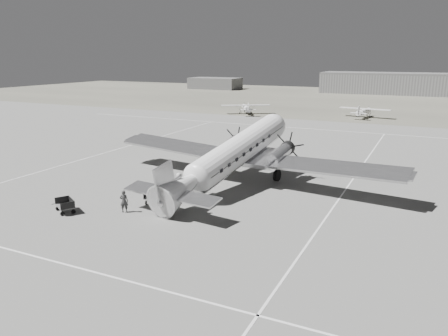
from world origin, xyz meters
TOP-DOWN VIEW (x-y plane):
  - ground at (0.00, 0.00)m, footprint 260.00×260.00m
  - taxi_line_near at (0.00, -14.00)m, footprint 60.00×0.15m
  - taxi_line_right at (12.00, 0.00)m, footprint 0.15×80.00m
  - taxi_line_left at (-18.00, 10.00)m, footprint 0.15×60.00m
  - taxi_line_horizon at (0.00, 40.00)m, footprint 90.00×0.15m
  - grass_infield at (0.00, 95.00)m, footprint 260.00×90.00m
  - hangar_main at (5.00, 120.00)m, footprint 42.00×14.00m
  - shed_secondary at (-55.00, 115.00)m, footprint 18.00×10.00m
  - dc3_airliner at (2.39, 4.50)m, footprint 32.70×24.69m
  - light_plane_left at (-16.68, 53.04)m, footprint 13.05×12.33m
  - light_plane_right at (6.30, 57.78)m, footprint 10.92×9.31m
  - baggage_cart_near at (-1.34, -2.61)m, footprint 2.32×2.01m
  - baggage_cart_far at (-6.45, -7.42)m, footprint 2.24×2.05m
  - ground_crew at (-2.34, -5.45)m, footprint 0.76×0.65m
  - ramp_agent at (-1.13, -1.00)m, footprint 1.12×1.18m
  - passenger at (-0.95, 0.40)m, footprint 0.76×1.01m

SIDE VIEW (x-z plane):
  - ground at x=0.00m, z-range 0.00..0.00m
  - grass_infield at x=0.00m, z-range 0.00..0.01m
  - taxi_line_near at x=0.00m, z-range 0.00..0.01m
  - taxi_line_right at x=12.00m, z-range 0.00..0.01m
  - taxi_line_left at x=-18.00m, z-range 0.00..0.01m
  - taxi_line_horizon at x=0.00m, z-range 0.00..0.01m
  - baggage_cart_far at x=-6.45m, z-range 0.00..1.04m
  - baggage_cart_near at x=-1.34m, z-range 0.00..1.10m
  - ground_crew at x=-2.34m, z-range 0.00..1.76m
  - passenger at x=-0.95m, z-range 0.00..1.88m
  - ramp_agent at x=-1.13m, z-range 0.00..1.92m
  - light_plane_right at x=6.30m, z-range 0.00..2.06m
  - light_plane_left at x=-16.68m, z-range 0.00..2.13m
  - shed_secondary at x=-55.00m, z-range 0.00..4.00m
  - dc3_airliner at x=2.39m, z-range 0.00..5.77m
  - hangar_main at x=5.00m, z-range 0.00..6.60m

